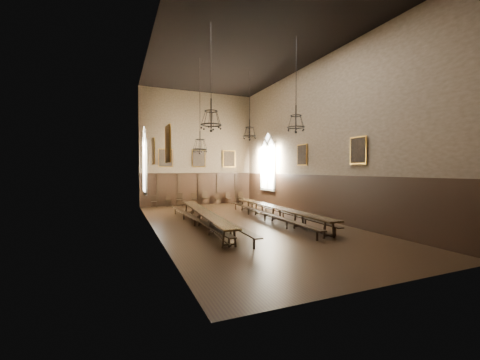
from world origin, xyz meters
TOP-DOWN VIEW (x-y plane):
  - floor at (0.00, 0.00)m, footprint 9.00×18.00m
  - ceiling at (0.00, 0.00)m, footprint 9.00×18.00m
  - wall_back at (0.00, 9.01)m, footprint 9.00×0.02m
  - wall_front at (0.00, -9.01)m, footprint 9.00×0.02m
  - wall_left at (-4.51, 0.00)m, footprint 0.02×18.00m
  - wall_right at (4.51, 0.00)m, footprint 0.02×18.00m
  - wainscot_panelling at (0.00, 0.00)m, footprint 9.00×18.00m
  - table_left at (-2.09, 0.02)m, footprint 1.29×9.60m
  - table_right at (1.99, -0.07)m, footprint 0.89×9.84m
  - bench_left_outer at (-2.52, 0.13)m, footprint 0.64×9.48m
  - bench_left_inner at (-1.49, 0.15)m, footprint 0.64×10.78m
  - bench_right_inner at (1.38, 0.13)m, footprint 0.77×10.46m
  - bench_right_outer at (2.54, 0.14)m, footprint 0.65×9.69m
  - chair_0 at (-3.53, 8.52)m, footprint 0.41×0.41m
  - chair_1 at (-2.42, 8.60)m, footprint 0.41×0.41m
  - chair_2 at (-1.61, 8.53)m, footprint 0.51×0.51m
  - chair_3 at (-0.46, 8.60)m, footprint 0.49×0.49m
  - chair_4 at (0.46, 8.53)m, footprint 0.47×0.47m
  - chair_5 at (1.45, 8.51)m, footprint 0.41×0.41m
  - chair_6 at (2.40, 8.52)m, footprint 0.46×0.46m
  - chair_7 at (3.50, 8.53)m, footprint 0.53×0.53m
  - chandelier_back_left at (-1.71, 2.08)m, footprint 0.83×0.83m
  - chandelier_back_right at (1.71, 2.86)m, footprint 0.85×0.85m
  - chandelier_front_left at (-2.33, -2.02)m, footprint 0.90×0.90m
  - chandelier_front_right at (1.72, -2.31)m, footprint 0.84×0.84m
  - portrait_back_0 at (-2.60, 8.88)m, footprint 1.10×0.12m
  - portrait_back_1 at (0.00, 8.88)m, footprint 1.10×0.12m
  - portrait_back_2 at (2.60, 8.88)m, footprint 1.10×0.12m
  - portrait_left_0 at (-4.38, 1.00)m, footprint 0.12×1.00m
  - portrait_left_1 at (-4.38, -3.50)m, footprint 0.12×1.00m
  - portrait_right_0 at (4.38, 1.00)m, footprint 0.12×1.00m
  - portrait_right_1 at (4.38, -3.50)m, footprint 0.12×1.00m
  - window_right at (4.43, 5.50)m, footprint 0.20×2.20m
  - window_left at (-4.43, 5.50)m, footprint 0.20×2.20m

SIDE VIEW (x-z plane):
  - floor at x=0.00m, z-range -0.02..0.00m
  - chair_5 at x=1.45m, z-range -0.17..0.69m
  - chair_1 at x=-2.42m, z-range -0.17..0.70m
  - chair_0 at x=-3.53m, z-range -0.17..0.70m
  - bench_left_outer at x=-2.52m, z-range 0.06..0.48m
  - bench_right_outer at x=2.54m, z-range 0.06..0.50m
  - chair_6 at x=2.40m, z-range -0.19..0.75m
  - chair_7 at x=3.50m, z-range -0.19..0.77m
  - chair_3 at x=-0.46m, z-range -0.19..0.77m
  - bench_right_inner at x=1.38m, z-range 0.06..0.53m
  - chair_2 at x=-1.61m, z-range -0.20..0.81m
  - bench_left_inner at x=-1.49m, z-range 0.07..0.55m
  - chair_4 at x=0.46m, z-range -0.20..0.83m
  - table_left at x=-2.09m, z-range 0.00..0.75m
  - table_right at x=1.99m, z-range 0.00..0.77m
  - wainscot_panelling at x=0.00m, z-range 0.00..2.50m
  - window_right at x=4.43m, z-range 1.10..5.70m
  - window_left at x=-4.43m, z-range 1.10..5.70m
  - portrait_back_0 at x=-2.60m, z-range 3.00..4.40m
  - portrait_back_1 at x=0.00m, z-range 3.00..4.40m
  - portrait_back_2 at x=2.60m, z-range 3.00..4.40m
  - portrait_left_0 at x=-4.38m, z-range 3.05..4.35m
  - portrait_left_1 at x=-4.38m, z-range 3.05..4.35m
  - portrait_right_0 at x=4.38m, z-range 3.05..4.35m
  - portrait_right_1 at x=4.38m, z-range 3.05..4.35m
  - chandelier_back_left at x=-1.71m, z-range 1.71..6.91m
  - wall_back at x=0.00m, z-range 0.00..9.00m
  - wall_front at x=0.00m, z-range 0.00..9.00m
  - wall_left at x=-4.51m, z-range 0.00..9.00m
  - wall_right at x=4.51m, z-range 0.00..9.00m
  - chandelier_front_left at x=-2.33m, z-range 2.75..7.21m
  - chandelier_front_right at x=1.72m, z-range 2.89..7.26m
  - chandelier_back_right at x=1.71m, z-range 3.07..7.31m
  - ceiling at x=0.00m, z-range 9.00..9.02m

